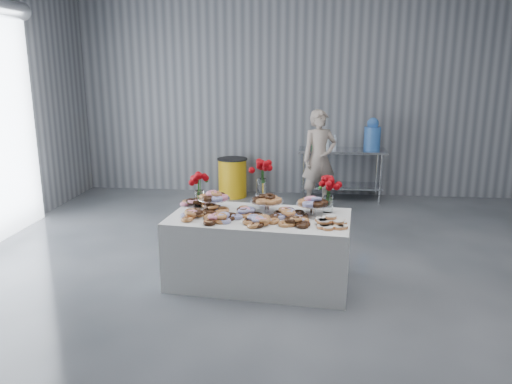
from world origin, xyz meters
The scene contains 16 objects.
ground centered at (0.00, 0.00, 0.00)m, with size 9.00×9.00×0.00m, color #35383C.
room_walls centered at (-0.27, 0.07, 2.64)m, with size 8.04×9.04×4.02m.
display_table centered at (-0.30, 0.46, 0.38)m, with size 1.90×1.00×0.75m, color silver.
prep_table centered at (0.77, 4.10, 0.62)m, with size 1.50×0.60×0.90m.
donut_mounds centered at (-0.30, 0.41, 0.80)m, with size 1.80×0.80×0.09m, color #C77F48, non-canonical shape.
cake_stand_left centered at (-0.84, 0.66, 0.89)m, with size 0.36×0.36×0.17m.
cake_stand_mid centered at (-0.24, 0.61, 0.89)m, with size 0.36×0.36×0.17m.
cake_stand_right centered at (0.26, 0.56, 0.89)m, with size 0.36×0.36×0.17m.
danish_pile centered at (0.43, 0.24, 0.81)m, with size 0.48×0.48×0.11m, color white, non-canonical shape.
bouquet_left centered at (-1.03, 0.78, 1.05)m, with size 0.26×0.26×0.42m.
bouquet_right centered at (0.42, 0.69, 1.05)m, with size 0.26×0.26×0.42m.
bouquet_center centered at (-0.32, 0.82, 1.13)m, with size 0.26×0.26×0.57m.
water_jug centered at (1.27, 4.10, 1.15)m, with size 0.28×0.28×0.55m.
drink_bottles centered at (0.45, 4.00, 1.04)m, with size 0.54×0.08×0.27m, color #268C33, non-canonical shape.
person centered at (0.37, 3.63, 0.81)m, with size 0.59×0.39×1.62m, color #CC8C93.
trash_barrel centered at (-1.17, 4.10, 0.35)m, with size 0.55×0.55×0.70m.
Camera 1 is at (0.21, -4.60, 2.30)m, focal length 35.00 mm.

